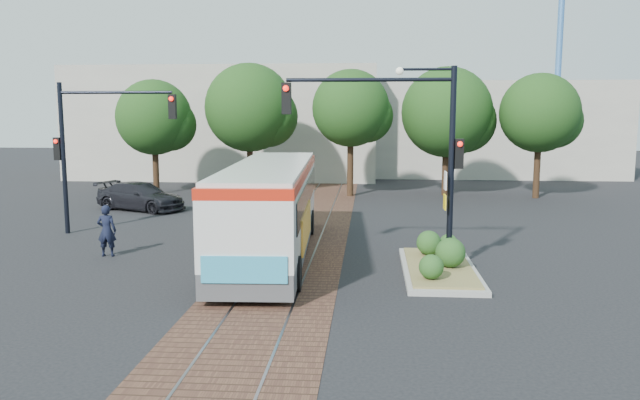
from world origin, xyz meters
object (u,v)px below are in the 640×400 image
(signal_pole_left, at_px, (90,137))
(traffic_island, at_px, (440,261))
(city_bus, at_px, (271,205))
(officer, at_px, (107,231))
(parked_car, at_px, (141,196))
(signal_pole_main, at_px, (411,136))

(signal_pole_left, bearing_deg, traffic_island, -20.36)
(signal_pole_left, bearing_deg, city_bus, -22.47)
(officer, bearing_deg, parked_car, -79.42)
(officer, height_order, parked_car, officer)
(city_bus, distance_m, signal_pole_left, 8.58)
(traffic_island, xyz_separation_m, officer, (-11.02, 1.13, 0.55))
(traffic_island, height_order, signal_pole_main, signal_pole_main)
(city_bus, bearing_deg, signal_pole_left, 154.77)
(city_bus, height_order, parked_car, city_bus)
(city_bus, relative_size, officer, 6.72)
(parked_car, bearing_deg, signal_pole_left, -155.41)
(city_bus, relative_size, signal_pole_left, 1.97)
(city_bus, distance_m, signal_pole_main, 5.40)
(city_bus, xyz_separation_m, signal_pole_main, (4.55, -1.63, 2.41))
(signal_pole_main, bearing_deg, officer, 174.13)
(signal_pole_left, distance_m, parked_car, 6.83)
(traffic_island, distance_m, signal_pole_main, 3.95)
(traffic_island, relative_size, signal_pole_left, 0.87)
(officer, bearing_deg, signal_pole_left, -63.92)
(signal_pole_main, distance_m, parked_car, 16.97)
(city_bus, height_order, signal_pole_left, signal_pole_left)
(signal_pole_main, distance_m, officer, 10.64)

